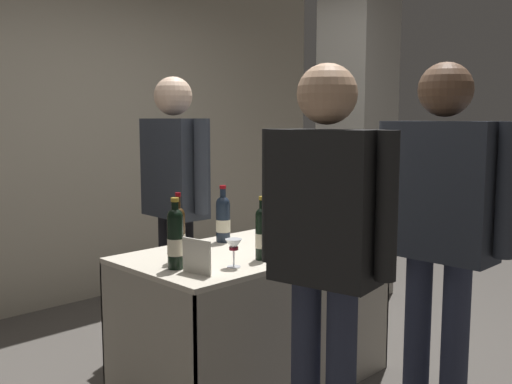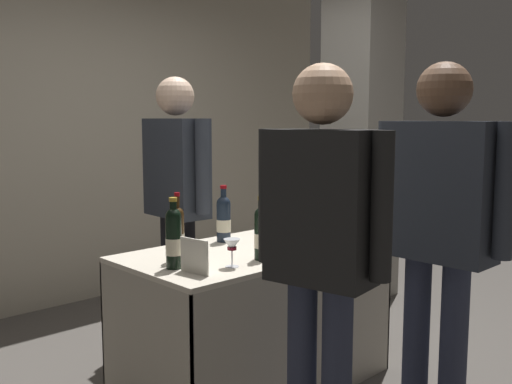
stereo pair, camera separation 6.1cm
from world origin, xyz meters
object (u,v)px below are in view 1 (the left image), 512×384
at_px(tasting_table, 256,292).
at_px(vendor_presenter, 175,187).
at_px(display_bottle_0, 262,233).
at_px(concrete_pillar, 357,102).
at_px(taster_foreground_right, 325,239).
at_px(wine_glass_near_vendor, 234,246).
at_px(featured_wine_bottle, 310,207).

relative_size(tasting_table, vendor_presenter, 0.84).
xyz_separation_m(tasting_table, display_bottle_0, (-0.17, -0.21, 0.38)).
distance_m(concrete_pillar, taster_foreground_right, 2.70).
relative_size(concrete_pillar, taster_foreground_right, 1.92).
bearing_deg(wine_glass_near_vendor, tasting_table, 31.41).
relative_size(featured_wine_bottle, display_bottle_0, 1.11).
bearing_deg(taster_foreground_right, tasting_table, -37.17).
height_order(display_bottle_0, taster_foreground_right, taster_foreground_right).
bearing_deg(concrete_pillar, wine_glass_near_vendor, -158.02).
relative_size(tasting_table, wine_glass_near_vendor, 10.85).
xyz_separation_m(display_bottle_0, vendor_presenter, (0.19, 0.95, 0.13)).
bearing_deg(concrete_pillar, featured_wine_bottle, -156.32).
xyz_separation_m(featured_wine_bottle, taster_foreground_right, (-0.98, -0.91, 0.08)).
height_order(featured_wine_bottle, taster_foreground_right, taster_foreground_right).
height_order(concrete_pillar, taster_foreground_right, concrete_pillar).
relative_size(concrete_pillar, wine_glass_near_vendor, 24.12).
relative_size(featured_wine_bottle, taster_foreground_right, 0.21).
xyz_separation_m(display_bottle_0, taster_foreground_right, (-0.24, -0.58, 0.09)).
bearing_deg(taster_foreground_right, featured_wine_bottle, -57.34).
xyz_separation_m(concrete_pillar, tasting_table, (-1.80, -0.65, -1.07)).
xyz_separation_m(concrete_pillar, vendor_presenter, (-1.78, 0.09, -0.56)).
relative_size(wine_glass_near_vendor, taster_foreground_right, 0.08).
distance_m(display_bottle_0, wine_glass_near_vendor, 0.20).
distance_m(featured_wine_bottle, vendor_presenter, 0.85).
bearing_deg(tasting_table, featured_wine_bottle, 11.27).
distance_m(wine_glass_near_vendor, taster_foreground_right, 0.58).
bearing_deg(concrete_pillar, taster_foreground_right, -146.79).
distance_m(tasting_table, display_bottle_0, 0.47).
bearing_deg(featured_wine_bottle, concrete_pillar, 23.68).
bearing_deg(vendor_presenter, tasting_table, 1.02).
height_order(tasting_table, display_bottle_0, display_bottle_0).
bearing_deg(display_bottle_0, concrete_pillar, 23.67).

